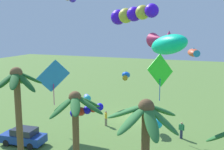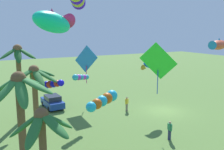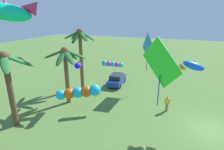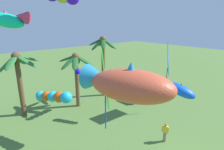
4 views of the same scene
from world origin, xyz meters
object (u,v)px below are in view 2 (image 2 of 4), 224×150
(kite_tube_2, at_px, (53,84))
(kite_tube_5, at_px, (80,77))
(palm_tree_0, at_px, (35,83))
(parked_car_0, at_px, (52,101))
(palm_tree_1, at_px, (19,65))
(kite_diamond_8, at_px, (158,62))
(palm_tree_3, at_px, (43,138))
(spectator_0, at_px, (170,130))
(kite_fish_7, at_px, (54,22))
(kite_fish_9, at_px, (149,65))
(kite_fish_4, at_px, (218,45))
(kite_diamond_1, at_px, (86,60))
(spectator_1, at_px, (127,104))
(palm_tree_2, at_px, (20,97))
(kite_tube_6, at_px, (103,100))

(kite_tube_2, bearing_deg, kite_tube_5, -65.85)
(palm_tree_0, bearing_deg, kite_tube_5, -73.29)
(kite_tube_2, bearing_deg, parked_car_0, -12.73)
(palm_tree_1, bearing_deg, kite_diamond_8, -126.98)
(palm_tree_3, height_order, parked_car_0, palm_tree_3)
(kite_diamond_8, bearing_deg, spectator_0, 170.75)
(kite_fish_7, relative_size, kite_diamond_8, 0.76)
(spectator_0, relative_size, kite_fish_9, 0.73)
(kite_fish_4, xyz_separation_m, kite_tube_5, (7.72, 9.48, -3.25))
(parked_car_0, bearing_deg, kite_fish_7, 167.97)
(palm_tree_3, bearing_deg, parked_car_0, -14.97)
(kite_diamond_1, distance_m, kite_fish_9, 7.62)
(spectator_0, distance_m, kite_tube_2, 10.57)
(parked_car_0, relative_size, spectator_1, 2.52)
(palm_tree_3, height_order, kite_fish_4, kite_fish_4)
(palm_tree_0, bearing_deg, parked_car_0, -23.54)
(spectator_1, relative_size, kite_tube_5, 0.80)
(kite_fish_4, bearing_deg, kite_diamond_1, 28.56)
(parked_car_0, bearing_deg, palm_tree_3, 165.03)
(kite_tube_5, bearing_deg, kite_diamond_1, -27.69)
(kite_tube_2, height_order, kite_fish_4, kite_fish_4)
(palm_tree_0, bearing_deg, kite_diamond_8, -110.95)
(spectator_0, bearing_deg, palm_tree_0, 57.69)
(kite_diamond_1, bearing_deg, kite_fish_4, -151.44)
(palm_tree_2, distance_m, kite_fish_7, 4.98)
(palm_tree_1, distance_m, kite_tube_6, 10.01)
(palm_tree_3, distance_m, spectator_1, 16.94)
(palm_tree_2, height_order, palm_tree_3, palm_tree_2)
(kite_tube_5, bearing_deg, kite_diamond_8, -133.79)
(parked_car_0, distance_m, kite_tube_2, 7.99)
(spectator_0, relative_size, kite_fish_7, 0.46)
(kite_diamond_1, xyz_separation_m, kite_tube_2, (-6.30, 5.62, -1.16))
(spectator_0, xyz_separation_m, kite_diamond_1, (12.25, 2.36, 4.70))
(palm_tree_1, relative_size, palm_tree_3, 1.37)
(kite_diamond_1, relative_size, kite_fish_7, 1.32)
(palm_tree_0, relative_size, kite_diamond_8, 1.34)
(spectator_1, distance_m, kite_fish_4, 11.46)
(kite_fish_4, bearing_deg, kite_diamond_8, 57.80)
(spectator_1, bearing_deg, kite_diamond_8, 176.74)
(palm_tree_3, bearing_deg, kite_diamond_1, -27.82)
(kite_fish_7, distance_m, kite_diamond_8, 10.26)
(palm_tree_2, height_order, kite_tube_2, palm_tree_2)
(kite_diamond_1, bearing_deg, palm_tree_2, 142.40)
(palm_tree_1, xyz_separation_m, spectator_1, (-2.22, -10.84, -4.79))
(kite_diamond_8, height_order, kite_fish_9, kite_diamond_8)
(palm_tree_2, distance_m, kite_tube_2, 6.24)
(spectator_0, bearing_deg, kite_tube_6, 72.81)
(palm_tree_3, xyz_separation_m, kite_fish_7, (4.01, -1.77, 5.21))
(kite_fish_4, xyz_separation_m, kite_tube_6, (2.03, 9.77, -4.04))
(kite_diamond_8, relative_size, kite_fish_9, 2.10)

